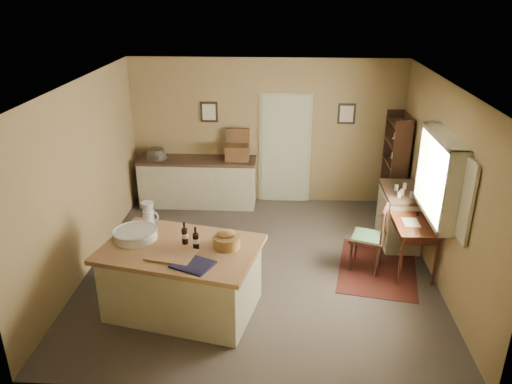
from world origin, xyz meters
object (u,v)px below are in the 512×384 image
sideboard (198,180)px  right_cabinet (399,216)px  work_island (182,276)px  shelving_unit (397,166)px  desk_chair (368,238)px  writing_desk (414,229)px

sideboard → right_cabinet: sideboard is taller
work_island → shelving_unit: bearing=56.1°
desk_chair → work_island: bearing=-136.2°
desk_chair → right_cabinet: (0.63, 0.86, -0.04)m
work_island → right_cabinet: bearing=45.2°
right_cabinet → shelving_unit: size_ratio=0.55×
desk_chair → sideboard: bearing=161.7°
right_cabinet → writing_desk: bearing=-90.0°
writing_desk → right_cabinet: right_cabinet is taller
desk_chair → right_cabinet: desk_chair is taller
work_island → sideboard: work_island is taller
sideboard → shelving_unit: 3.64m
sideboard → desk_chair: sideboard is taller
work_island → writing_desk: (3.13, 1.13, 0.19)m
work_island → desk_chair: 2.75m
desk_chair → shelving_unit: shelving_unit is taller
work_island → right_cabinet: size_ratio=2.09×
work_island → shelving_unit: 4.54m
work_island → shelving_unit: size_ratio=1.16×
sideboard → writing_desk: size_ratio=2.41×
desk_chair → right_cabinet: 1.07m
writing_desk → desk_chair: (-0.63, 0.01, -0.17)m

